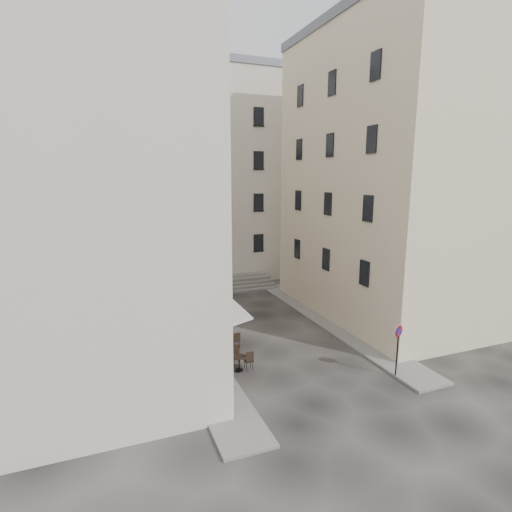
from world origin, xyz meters
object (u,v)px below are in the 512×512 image
no_parking_sign (398,341)px  pedestrian (218,333)px  bistro_table_a (239,362)px  bistro_table_b (226,354)px

no_parking_sign → pedestrian: no_parking_sign is taller
no_parking_sign → bistro_table_a: bearing=137.1°
bistro_table_a → bistro_table_b: 1.17m
no_parking_sign → bistro_table_b: bearing=130.9°
bistro_table_a → pedestrian: pedestrian is taller
bistro_table_a → no_parking_sign: bearing=-26.2°
no_parking_sign → pedestrian: (-6.76, 6.23, -0.98)m
no_parking_sign → bistro_table_b: (-6.86, 4.36, -1.36)m
pedestrian → bistro_table_b: bearing=85.8°
bistro_table_a → bistro_table_b: (-0.30, 1.13, -0.03)m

